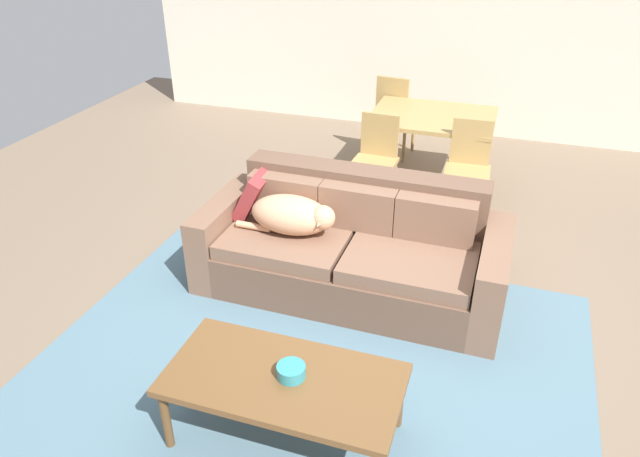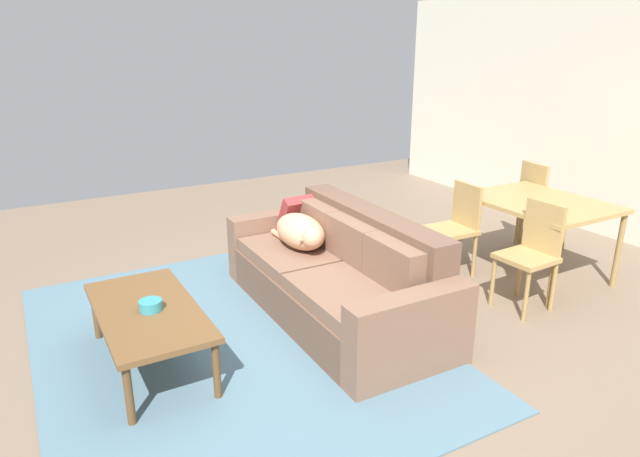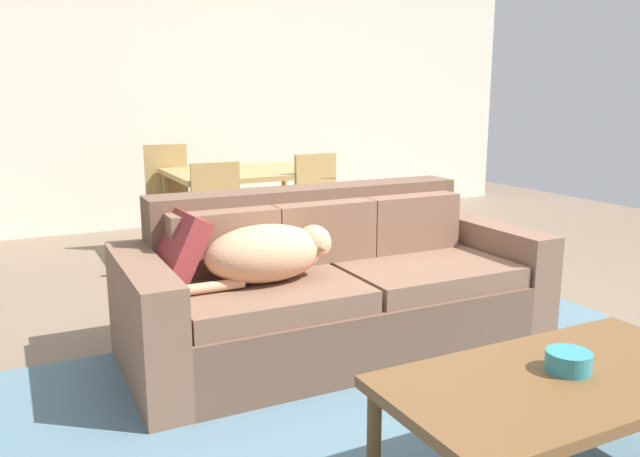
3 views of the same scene
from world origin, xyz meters
name	(u,v)px [view 1 (image 1 of 3)]	position (x,y,z in m)	size (l,w,h in m)	color
ground_plane	(379,312)	(0.00, 0.00, 0.00)	(10.00, 10.00, 0.00)	#7B6652
back_partition	(464,21)	(0.00, 4.00, 1.35)	(8.00, 0.12, 2.70)	silver
area_rug	(312,364)	(-0.29, -0.67, 0.01)	(3.45, 2.68, 0.01)	slate
couch	(353,249)	(-0.29, 0.28, 0.32)	(2.26, 0.99, 0.84)	brown
dog_on_left_cushion	(293,215)	(-0.71, 0.16, 0.60)	(0.76, 0.35, 0.28)	tan
throw_pillow_by_left_arm	(253,194)	(-1.11, 0.35, 0.62)	(0.10, 0.36, 0.36)	maroon
coffee_table	(284,383)	(-0.24, -1.26, 0.40)	(1.25, 0.63, 0.44)	brown
bowl_on_coffee_table	(291,371)	(-0.20, -1.24, 0.48)	(0.15, 0.15, 0.07)	teal
dining_table	(432,122)	(-0.04, 2.31, 0.67)	(1.20, 0.96, 0.74)	tan
dining_chair_near_left	(376,156)	(-0.46, 1.69, 0.49)	(0.42, 0.42, 0.87)	tan
dining_chair_near_right	(468,164)	(0.39, 1.74, 0.51)	(0.42, 0.42, 0.90)	tan
dining_chair_far_left	(394,114)	(-0.55, 2.93, 0.51)	(0.45, 0.45, 0.94)	tan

